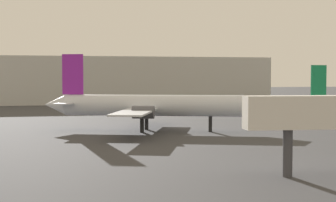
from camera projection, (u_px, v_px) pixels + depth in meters
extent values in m
cylinder|color=silver|center=(153.00, 105.00, 67.93)|extent=(23.21, 10.60, 2.80)
cone|color=silver|center=(255.00, 106.00, 66.30)|extent=(3.85, 3.68, 2.80)
cone|color=silver|center=(56.00, 105.00, 69.57)|extent=(3.85, 3.68, 2.80)
cube|color=silver|center=(144.00, 108.00, 68.10)|extent=(12.36, 25.67, 0.21)
cube|color=silver|center=(70.00, 103.00, 69.31)|extent=(4.55, 7.80, 0.14)
cube|color=purple|center=(73.00, 74.00, 69.07)|extent=(2.79, 1.22, 5.41)
cylinder|color=#4C4C54|center=(155.00, 107.00, 72.89)|extent=(3.07, 2.42, 1.61)
cylinder|color=#4C4C54|center=(143.00, 112.00, 63.15)|extent=(3.07, 2.42, 1.61)
cube|color=black|center=(210.00, 124.00, 67.13)|extent=(0.57, 0.57, 2.00)
cube|color=black|center=(147.00, 122.00, 69.97)|extent=(0.57, 0.57, 2.00)
cube|color=black|center=(142.00, 125.00, 66.42)|extent=(0.57, 0.57, 2.00)
cone|color=white|center=(305.00, 105.00, 79.01)|extent=(3.14, 2.88, 2.74)
cube|color=white|center=(316.00, 103.00, 79.50)|extent=(2.28, 6.90, 0.13)
cube|color=#147F4C|center=(319.00, 81.00, 79.44)|extent=(2.61, 0.37, 4.79)
cylinder|color=#3F3F44|center=(288.00, 153.00, 37.12)|extent=(0.70, 0.70, 3.47)
cube|color=#B7B7B2|center=(131.00, 80.00, 141.97)|extent=(73.69, 21.62, 12.29)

